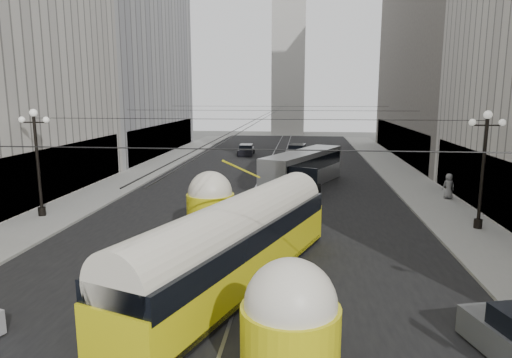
# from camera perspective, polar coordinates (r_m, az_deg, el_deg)

# --- Properties ---
(road) EXTENTS (20.00, 85.00, 0.02)m
(road) POSITION_cam_1_polar(r_m,az_deg,el_deg) (40.46, 1.59, 0.06)
(road) COLOR black
(road) RESTS_ON ground
(sidewalk_left) EXTENTS (4.00, 72.00, 0.15)m
(sidewalk_left) POSITION_cam_1_polar(r_m,az_deg,el_deg) (46.28, -13.05, 1.21)
(sidewalk_left) COLOR gray
(sidewalk_left) RESTS_ON ground
(sidewalk_right) EXTENTS (4.00, 72.00, 0.15)m
(sidewalk_right) POSITION_cam_1_polar(r_m,az_deg,el_deg) (44.69, 17.48, 0.67)
(sidewalk_right) COLOR gray
(sidewalk_right) RESTS_ON ground
(rail_left) EXTENTS (0.12, 85.00, 0.04)m
(rail_left) POSITION_cam_1_polar(r_m,az_deg,el_deg) (40.52, 0.53, 0.08)
(rail_left) COLOR gray
(rail_left) RESTS_ON ground
(rail_right) EXTENTS (0.12, 85.00, 0.04)m
(rail_right) POSITION_cam_1_polar(r_m,az_deg,el_deg) (40.41, 2.65, 0.04)
(rail_right) COLOR gray
(rail_right) RESTS_ON ground
(building_left_far) EXTENTS (12.60, 28.60, 28.60)m
(building_left_far) POSITION_cam_1_polar(r_m,az_deg,el_deg) (60.19, -17.31, 16.71)
(building_left_far) COLOR #999999
(building_left_far) RESTS_ON ground
(building_right_far) EXTENTS (12.60, 32.60, 32.60)m
(building_right_far) POSITION_cam_1_polar(r_m,az_deg,el_deg) (58.41, 24.10, 18.48)
(building_right_far) COLOR #514C47
(building_right_far) RESTS_ON ground
(distant_tower) EXTENTS (6.00, 6.00, 31.36)m
(distant_tower) POSITION_cam_1_polar(r_m,az_deg,el_deg) (87.55, 4.13, 15.49)
(distant_tower) COLOR #B2AFA8
(distant_tower) RESTS_ON ground
(lamppost_left_mid) EXTENTS (1.86, 0.44, 6.37)m
(lamppost_left_mid) POSITION_cam_1_polar(r_m,az_deg,el_deg) (29.84, -25.68, 2.55)
(lamppost_left_mid) COLOR black
(lamppost_left_mid) RESTS_ON sidewalk_left
(lamppost_right_mid) EXTENTS (1.86, 0.44, 6.37)m
(lamppost_right_mid) POSITION_cam_1_polar(r_m,az_deg,el_deg) (27.17, 26.56, 1.79)
(lamppost_right_mid) COLOR black
(lamppost_right_mid) RESTS_ON sidewalk_right
(catenary) EXTENTS (25.00, 72.00, 0.23)m
(catenary) POSITION_cam_1_polar(r_m,az_deg,el_deg) (38.80, 1.69, 8.36)
(catenary) COLOR black
(catenary) RESTS_ON ground
(streetcar) EXTENTS (7.08, 14.99, 3.47)m
(streetcar) POSITION_cam_1_polar(r_m,az_deg,el_deg) (17.81, -2.52, -7.98)
(streetcar) COLOR #D2C912
(streetcar) RESTS_ON ground
(city_bus) EXTENTS (6.63, 11.51, 2.82)m
(city_bus) POSITION_cam_1_polar(r_m,az_deg,el_deg) (37.07, 5.91, 1.46)
(city_bus) COLOR #929597
(city_bus) RESTS_ON ground
(sedan_white_far) EXTENTS (2.58, 5.00, 1.51)m
(sedan_white_far) POSITION_cam_1_polar(r_m,az_deg,el_deg) (54.62, 5.19, 3.48)
(sedan_white_far) COLOR white
(sedan_white_far) RESTS_ON ground
(sedan_dark_far) EXTENTS (1.95, 4.29, 1.33)m
(sedan_dark_far) POSITION_cam_1_polar(r_m,az_deg,el_deg) (56.08, -1.24, 3.61)
(sedan_dark_far) COLOR black
(sedan_dark_far) RESTS_ON ground
(pedestrian_sidewalk_right) EXTENTS (0.96, 0.70, 1.78)m
(pedestrian_sidewalk_right) POSITION_cam_1_polar(r_m,az_deg,el_deg) (34.56, 22.93, -0.83)
(pedestrian_sidewalk_right) COLOR slate
(pedestrian_sidewalk_right) RESTS_ON sidewalk_right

